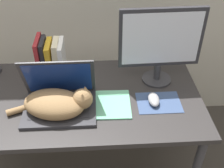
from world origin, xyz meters
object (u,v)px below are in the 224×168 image
(cat, at_px, (58,103))
(computer_mouse, at_px, (154,99))
(external_monitor, at_px, (161,43))
(laptop, at_px, (60,99))
(book_row, at_px, (51,57))
(notepad, at_px, (111,104))

(cat, height_order, computer_mouse, cat)
(external_monitor, bearing_deg, laptop, -159.44)
(laptop, distance_m, book_row, 0.32)
(computer_mouse, relative_size, book_row, 0.48)
(external_monitor, distance_m, book_row, 0.62)
(cat, xyz_separation_m, notepad, (0.26, 0.04, -0.06))
(laptop, relative_size, cat, 0.83)
(cat, distance_m, book_row, 0.36)
(book_row, bearing_deg, notepad, -43.31)
(book_row, relative_size, notepad, 1.01)
(laptop, height_order, computer_mouse, laptop)
(cat, distance_m, external_monitor, 0.61)
(laptop, relative_size, external_monitor, 0.81)
(cat, xyz_separation_m, computer_mouse, (0.48, 0.05, -0.04))
(computer_mouse, bearing_deg, book_row, 150.82)
(computer_mouse, distance_m, book_row, 0.63)
(laptop, distance_m, external_monitor, 0.59)
(cat, bearing_deg, notepad, 9.07)
(computer_mouse, xyz_separation_m, book_row, (-0.54, 0.30, 0.08))
(book_row, height_order, notepad, book_row)
(cat, xyz_separation_m, external_monitor, (0.53, 0.24, 0.18))
(laptop, relative_size, computer_mouse, 3.33)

